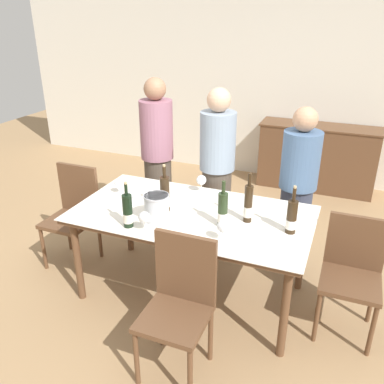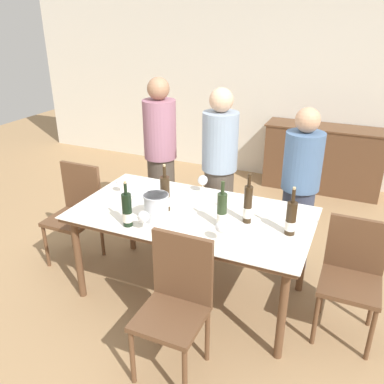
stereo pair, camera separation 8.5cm
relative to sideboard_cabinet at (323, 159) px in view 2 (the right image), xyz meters
name	(u,v)px [view 2 (the right image)]	position (x,y,z in m)	size (l,w,h in m)	color
ground_plane	(192,292)	(-0.70, -2.75, -0.44)	(12.00, 12.00, 0.00)	#A37F56
back_wall	(282,78)	(-0.70, 0.29, 0.96)	(8.00, 0.10, 2.80)	silver
sideboard_cabinet	(323,159)	(0.00, 0.00, 0.00)	(1.54, 0.46, 0.88)	brown
dining_table	(192,220)	(-0.70, -2.75, 0.27)	(1.88, 1.02, 0.78)	brown
ice_bucket	(156,207)	(-0.90, -2.97, 0.45)	(0.20, 0.20, 0.21)	silver
wine_bottle_0	(127,211)	(-1.05, -3.13, 0.46)	(0.07, 0.07, 0.36)	black
wine_bottle_1	(291,219)	(0.08, -2.77, 0.46)	(0.08, 0.08, 0.37)	#332314
wine_bottle_2	(248,205)	(-0.25, -2.72, 0.48)	(0.06, 0.06, 0.39)	#332314
wine_bottle_3	(222,211)	(-0.41, -2.86, 0.46)	(0.08, 0.08, 0.36)	#28381E
wine_bottle_4	(165,195)	(-0.91, -2.79, 0.47)	(0.08, 0.08, 0.39)	#332314
wine_glass_0	(221,228)	(-0.34, -3.07, 0.45)	(0.08, 0.08, 0.16)	white
wine_glass_1	(143,217)	(-0.91, -3.15, 0.44)	(0.09, 0.09, 0.15)	white
wine_glass_2	(120,183)	(-1.43, -2.64, 0.43)	(0.07, 0.07, 0.13)	white
wine_glass_3	(132,194)	(-1.21, -2.80, 0.43)	(0.07, 0.07, 0.13)	white
wine_glass_4	(203,181)	(-0.77, -2.35, 0.45)	(0.09, 0.09, 0.16)	white
chair_right_end	(352,271)	(0.54, -2.67, 0.08)	(0.42, 0.42, 0.89)	brown
chair_near_front	(176,298)	(-0.49, -3.48, 0.11)	(0.42, 0.42, 0.96)	brown
chair_left_end	(77,207)	(-1.93, -2.66, 0.10)	(0.42, 0.42, 0.94)	brown
person_host	(161,159)	(-1.43, -1.89, 0.40)	(0.33, 0.33, 1.67)	#51473D
person_guest_left	(219,175)	(-0.74, -2.01, 0.38)	(0.33, 0.33, 1.63)	#51473D
person_guest_right	(299,193)	(0.01, -2.00, 0.32)	(0.33, 0.33, 1.53)	#383F56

